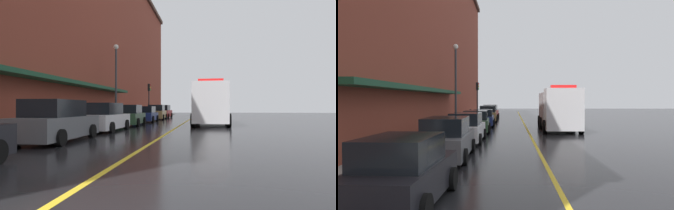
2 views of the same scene
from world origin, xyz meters
TOP-DOWN VIEW (x-y plane):
  - ground_plane at (0.00, 25.00)m, footprint 112.00×112.00m
  - sidewalk_left at (-6.20, 25.00)m, footprint 2.40×70.00m
  - lane_center_stripe at (0.00, 25.00)m, footprint 0.16×70.00m
  - brick_building_left at (-12.34, 24.00)m, footprint 11.06×64.00m
  - parked_car_1 at (-4.03, 8.48)m, footprint 2.11×4.90m
  - parked_car_2 at (-3.94, 13.96)m, footprint 2.08×4.67m
  - parked_car_3 at (-3.95, 19.47)m, footprint 2.23×4.20m
  - parked_car_4 at (-3.88, 25.28)m, footprint 2.16×4.50m
  - parked_car_5 at (-3.89, 31.53)m, footprint 2.21×4.59m
  - parked_car_6 at (-3.93, 36.84)m, footprint 2.11×4.64m
  - box_truck at (2.50, 21.70)m, footprint 3.11×9.01m
  - parking_meter_0 at (-5.35, 27.51)m, footprint 0.14×0.18m
  - parking_meter_1 at (-5.35, 19.85)m, footprint 0.14×0.18m
  - street_lamp_left at (-5.95, 22.31)m, footprint 0.44×0.44m
  - traffic_light_near at (-5.29, 33.70)m, footprint 0.38×0.36m

SIDE VIEW (x-z plane):
  - ground_plane at x=0.00m, z-range 0.00..0.00m
  - lane_center_stripe at x=0.00m, z-range 0.00..0.01m
  - sidewalk_left at x=-6.20m, z-range 0.00..0.15m
  - parked_car_4 at x=-3.88m, z-range -0.04..1.51m
  - parked_car_3 at x=-3.95m, z-range -0.05..1.59m
  - parked_car_2 at x=-3.94m, z-range -0.05..1.65m
  - parked_car_1 at x=-4.03m, z-range -0.06..1.69m
  - parked_car_5 at x=-3.89m, z-range -0.06..1.70m
  - parked_car_6 at x=-3.93m, z-range -0.06..1.71m
  - parking_meter_0 at x=-5.35m, z-range 0.39..1.72m
  - parking_meter_1 at x=-5.35m, z-range 0.39..1.72m
  - box_truck at x=2.50m, z-range -0.08..3.43m
  - traffic_light_near at x=-5.29m, z-range 1.01..5.31m
  - street_lamp_left at x=-5.95m, z-range 0.93..7.87m
  - brick_building_left at x=-12.34m, z-range 0.01..18.98m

